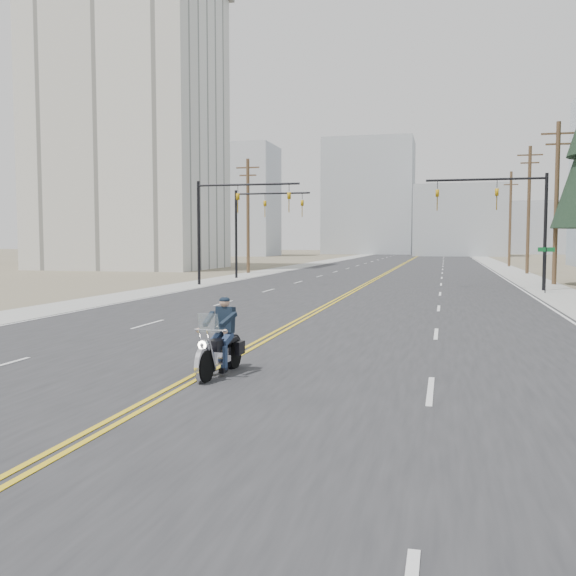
{
  "coord_description": "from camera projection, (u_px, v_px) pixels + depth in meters",
  "views": [
    {
      "loc": [
        5.24,
        -8.81,
        2.98
      ],
      "look_at": [
        0.75,
        9.49,
        1.6
      ],
      "focal_mm": 40.0,
      "sensor_mm": 36.0,
      "label": 1
    }
  ],
  "objects": [
    {
      "name": "ground_plane",
      "position": [
        97.0,
        433.0,
        9.99
      ],
      "size": [
        400.0,
        400.0,
        0.0
      ],
      "primitive_type": "plane",
      "color": "#776D56",
      "rests_on": "ground"
    },
    {
      "name": "road",
      "position": [
        401.0,
        266.0,
        77.79
      ],
      "size": [
        20.0,
        200.0,
        0.01
      ],
      "primitive_type": "cube",
      "color": "#303033",
      "rests_on": "ground"
    },
    {
      "name": "sidewalk_left",
      "position": [
        308.0,
        265.0,
        80.53
      ],
      "size": [
        3.0,
        200.0,
        0.01
      ],
      "primitive_type": "cube",
      "color": "#A5A5A0",
      "rests_on": "ground"
    },
    {
      "name": "sidewalk_right",
      "position": [
        500.0,
        266.0,
        75.06
      ],
      "size": [
        3.0,
        200.0,
        0.01
      ],
      "primitive_type": "cube",
      "color": "#A5A5A0",
      "rests_on": "ground"
    },
    {
      "name": "traffic_mast_left",
      "position": [
        227.0,
        212.0,
        42.76
      ],
      "size": [
        7.1,
        0.26,
        7.0
      ],
      "color": "black",
      "rests_on": "ground"
    },
    {
      "name": "traffic_mast_right",
      "position": [
        510.0,
        208.0,
        38.49
      ],
      "size": [
        7.1,
        0.26,
        7.0
      ],
      "color": "black",
      "rests_on": "ground"
    },
    {
      "name": "traffic_mast_far",
      "position": [
        256.0,
        217.0,
        50.59
      ],
      "size": [
        6.1,
        0.26,
        7.0
      ],
      "color": "black",
      "rests_on": "ground"
    },
    {
      "name": "street_sign",
      "position": [
        546.0,
        262.0,
        36.35
      ],
      "size": [
        0.9,
        0.06,
        2.62
      ],
      "color": "black",
      "rests_on": "ground"
    },
    {
      "name": "utility_pole_c",
      "position": [
        556.0,
        200.0,
        43.41
      ],
      "size": [
        2.2,
        0.3,
        11.0
      ],
      "color": "brown",
      "rests_on": "ground"
    },
    {
      "name": "utility_pole_d",
      "position": [
        529.0,
        208.0,
        57.92
      ],
      "size": [
        2.2,
        0.3,
        11.5
      ],
      "color": "brown",
      "rests_on": "ground"
    },
    {
      "name": "utility_pole_e",
      "position": [
        510.0,
        217.0,
        74.4
      ],
      "size": [
        2.2,
        0.3,
        11.0
      ],
      "color": "brown",
      "rests_on": "ground"
    },
    {
      "name": "utility_pole_left",
      "position": [
        248.0,
        214.0,
        59.05
      ],
      "size": [
        2.2,
        0.3,
        10.5
      ],
      "color": "brown",
      "rests_on": "ground"
    },
    {
      "name": "apartment_block",
      "position": [
        129.0,
        129.0,
        68.82
      ],
      "size": [
        18.0,
        14.0,
        30.0
      ],
      "primitive_type": "cube",
      "color": "silver",
      "rests_on": "ground"
    },
    {
      "name": "haze_bldg_a",
      "position": [
        240.0,
        201.0,
        128.89
      ],
      "size": [
        14.0,
        12.0,
        22.0
      ],
      "primitive_type": "cube",
      "color": "#B7BCC6",
      "rests_on": "ground"
    },
    {
      "name": "haze_bldg_b",
      "position": [
        460.0,
        221.0,
        128.65
      ],
      "size": [
        18.0,
        14.0,
        14.0
      ],
      "primitive_type": "cube",
      "color": "#ADB2B7",
      "rests_on": "ground"
    },
    {
      "name": "haze_bldg_d",
      "position": [
        369.0,
        197.0,
        147.49
      ],
      "size": [
        20.0,
        15.0,
        26.0
      ],
      "primitive_type": "cube",
      "color": "#ADB2B7",
      "rests_on": "ground"
    },
    {
      "name": "haze_bldg_e",
      "position": [
        533.0,
        228.0,
        148.9
      ],
      "size": [
        14.0,
        14.0,
        12.0
      ],
      "primitive_type": "cube",
      "color": "#B7BCC6",
      "rests_on": "ground"
    },
    {
      "name": "haze_bldg_f",
      "position": [
        199.0,
        219.0,
        147.2
      ],
      "size": [
        12.0,
        12.0,
        16.0
      ],
      "primitive_type": "cube",
      "color": "#ADB2B7",
      "rests_on": "ground"
    },
    {
      "name": "motorcyclist",
      "position": [
        220.0,
        337.0,
        14.18
      ],
      "size": [
        1.09,
        2.27,
        1.73
      ],
      "primitive_type": null,
      "rotation": [
        0.0,
        0.0,
        3.08
      ],
      "color": "black",
      "rests_on": "ground"
    }
  ]
}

